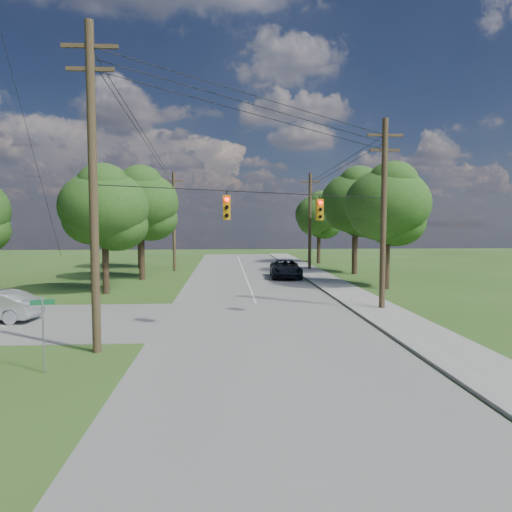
{
  "coord_description": "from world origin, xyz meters",
  "views": [
    {
      "loc": [
        0.2,
        -16.67,
        4.76
      ],
      "look_at": [
        1.65,
        5.0,
        3.25
      ],
      "focal_mm": 32.0,
      "sensor_mm": 36.0,
      "label": 1
    }
  ],
  "objects": [
    {
      "name": "sidewalk_east",
      "position": [
        8.7,
        5.0,
        0.06
      ],
      "size": [
        2.6,
        100.0,
        0.12
      ],
      "primitive_type": "cube",
      "color": "#9C9A92",
      "rests_on": "ground"
    },
    {
      "name": "tree_e_far",
      "position": [
        11.5,
        38.0,
        5.92
      ],
      "size": [
        5.8,
        5.8,
        8.32
      ],
      "color": "#432E21",
      "rests_on": "ground"
    },
    {
      "name": "pole_north_w",
      "position": [
        -5.0,
        30.0,
        5.13
      ],
      "size": [
        2.0,
        0.32,
        10.0
      ],
      "color": "#4E3D28",
      "rests_on": "ground"
    },
    {
      "name": "pole_ne",
      "position": [
        8.9,
        8.0,
        5.47
      ],
      "size": [
        2.0,
        0.32,
        10.5
      ],
      "color": "#4E3D28",
      "rests_on": "ground"
    },
    {
      "name": "tree_w_far",
      "position": [
        -9.0,
        33.0,
        6.25
      ],
      "size": [
        6.0,
        6.0,
        8.73
      ],
      "color": "#432E21",
      "rests_on": "ground"
    },
    {
      "name": "tree_e_near",
      "position": [
        12.0,
        16.0,
        6.25
      ],
      "size": [
        6.2,
        6.2,
        8.81
      ],
      "color": "#432E21",
      "rests_on": "ground"
    },
    {
      "name": "ground",
      "position": [
        0.0,
        0.0,
        0.0
      ],
      "size": [
        140.0,
        140.0,
        0.0
      ],
      "primitive_type": "plane",
      "color": "#2E4D19",
      "rests_on": "ground"
    },
    {
      "name": "tree_e_mid",
      "position": [
        12.5,
        26.0,
        6.91
      ],
      "size": [
        6.6,
        6.6,
        9.64
      ],
      "color": "#432E21",
      "rests_on": "ground"
    },
    {
      "name": "traffic_signals",
      "position": [
        2.55,
        4.43,
        5.5
      ],
      "size": [
        4.91,
        3.27,
        1.05
      ],
      "color": "orange",
      "rests_on": "ground"
    },
    {
      "name": "pole_sw",
      "position": [
        -4.6,
        0.4,
        6.23
      ],
      "size": [
        2.0,
        0.32,
        12.0
      ],
      "color": "#4E3D28",
      "rests_on": "ground"
    },
    {
      "name": "tree_w_near",
      "position": [
        -8.0,
        15.0,
        5.92
      ],
      "size": [
        6.0,
        6.0,
        8.4
      ],
      "color": "#432E21",
      "rests_on": "ground"
    },
    {
      "name": "street_name_sign",
      "position": [
        -5.61,
        -1.92,
        1.54
      ],
      "size": [
        0.69,
        0.25,
        2.39
      ],
      "rotation": [
        0.0,
        0.0,
        0.32
      ],
      "color": "gray",
      "rests_on": "ground"
    },
    {
      "name": "car_main_north",
      "position": [
        5.5,
        23.14,
        0.82
      ],
      "size": [
        2.92,
        5.81,
        1.58
      ],
      "primitive_type": "imported",
      "rotation": [
        0.0,
        0.0,
        -0.05
      ],
      "color": "black",
      "rests_on": "main_road"
    },
    {
      "name": "power_lines",
      "position": [
        1.5,
        11.54,
        9.15
      ],
      "size": [
        13.93,
        29.62,
        4.93
      ],
      "color": "black",
      "rests_on": "ground"
    },
    {
      "name": "tree_w_mid",
      "position": [
        -7.0,
        23.0,
        6.58
      ],
      "size": [
        6.4,
        6.4,
        9.22
      ],
      "color": "#432E21",
      "rests_on": "ground"
    },
    {
      "name": "main_road",
      "position": [
        2.0,
        5.0,
        0.01
      ],
      "size": [
        10.0,
        100.0,
        0.03
      ],
      "primitive_type": "cube",
      "color": "gray",
      "rests_on": "ground"
    },
    {
      "name": "pole_north_e",
      "position": [
        8.9,
        30.0,
        5.13
      ],
      "size": [
        2.0,
        0.32,
        10.0
      ],
      "color": "#4E3D28",
      "rests_on": "ground"
    }
  ]
}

